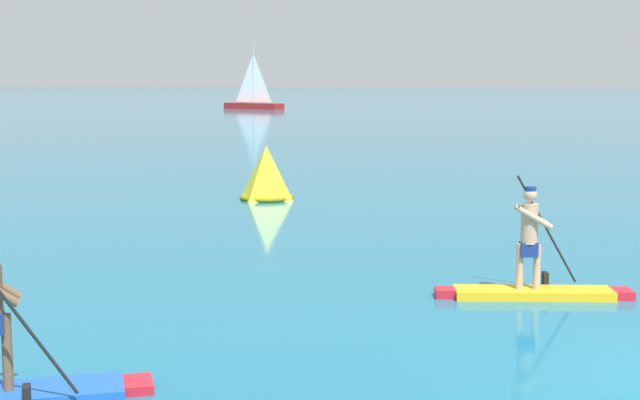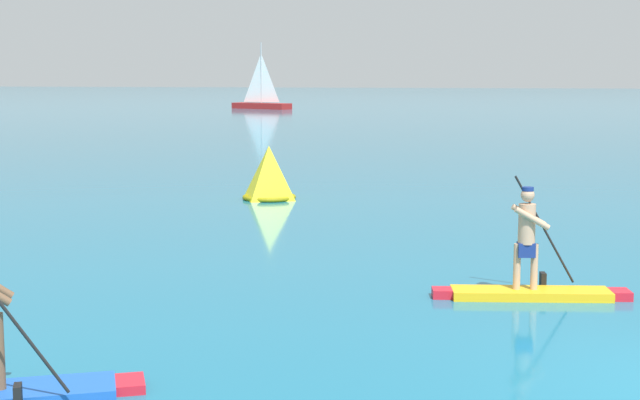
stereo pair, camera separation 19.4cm
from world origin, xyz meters
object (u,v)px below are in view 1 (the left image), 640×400
object	(u,v)px
race_marker_buoy	(266,175)
sailboat_left_horizon	(254,101)
paddleboarder_near_left	(1,370)
paddleboarder_mid_center	(533,275)

from	to	relation	value
race_marker_buoy	sailboat_left_horizon	bearing A→B (deg)	106.57
paddleboarder_near_left	sailboat_left_horizon	distance (m)	83.95
paddleboarder_near_left	sailboat_left_horizon	size ratio (longest dim) A/B	0.47
paddleboarder_near_left	sailboat_left_horizon	world-z (taller)	sailboat_left_horizon
paddleboarder_mid_center	sailboat_left_horizon	xyz separation A→B (m)	(-26.47, 75.30, 0.39)
paddleboarder_near_left	paddleboarder_mid_center	size ratio (longest dim) A/B	0.99
paddleboarder_mid_center	race_marker_buoy	size ratio (longest dim) A/B	1.95
paddleboarder_near_left	paddleboarder_mid_center	xyz separation A→B (m)	(5.51, 5.98, 0.02)
race_marker_buoy	paddleboarder_mid_center	bearing A→B (deg)	-55.30
sailboat_left_horizon	race_marker_buoy	bearing A→B (deg)	129.17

